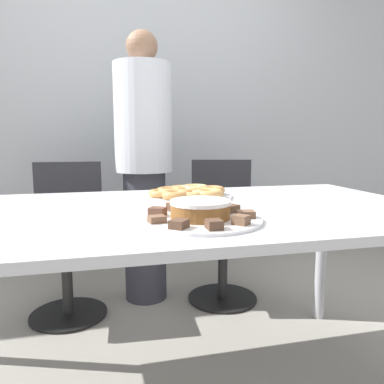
# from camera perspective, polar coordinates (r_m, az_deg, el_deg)

# --- Properties ---
(wall_back) EXTENTS (8.00, 0.05, 2.60)m
(wall_back) POSITION_cam_1_polar(r_m,az_deg,el_deg) (3.00, -7.96, 13.34)
(wall_back) COLOR #B2B7BC
(wall_back) RESTS_ON ground_plane
(table) EXTENTS (1.89, 1.04, 0.77)m
(table) POSITION_cam_1_polar(r_m,az_deg,el_deg) (1.42, -0.67, -5.33)
(table) COLOR silver
(table) RESTS_ON ground_plane
(person_standing) EXTENTS (0.35, 0.35, 1.66)m
(person_standing) POSITION_cam_1_polar(r_m,az_deg,el_deg) (2.34, -7.33, 4.43)
(person_standing) COLOR #383842
(person_standing) RESTS_ON ground_plane
(office_chair_left) EXTENTS (0.47, 0.47, 0.89)m
(office_chair_left) POSITION_cam_1_polar(r_m,az_deg,el_deg) (2.33, -18.50, -7.41)
(office_chair_left) COLOR black
(office_chair_left) RESTS_ON ground_plane
(office_chair_right) EXTENTS (0.53, 0.53, 0.89)m
(office_chair_right) POSITION_cam_1_polar(r_m,az_deg,el_deg) (2.43, 4.65, -6.31)
(office_chair_right) COLOR black
(office_chair_right) RESTS_ON ground_plane
(plate_cake) EXTENTS (0.39, 0.39, 0.01)m
(plate_cake) POSITION_cam_1_polar(r_m,az_deg,el_deg) (1.18, 1.29, -4.27)
(plate_cake) COLOR white
(plate_cake) RESTS_ON table
(plate_donuts) EXTENTS (0.40, 0.40, 0.01)m
(plate_donuts) POSITION_cam_1_polar(r_m,az_deg,el_deg) (1.64, -0.92, -0.73)
(plate_donuts) COLOR white
(plate_donuts) RESTS_ON table
(frosted_cake) EXTENTS (0.19, 0.19, 0.06)m
(frosted_cake) POSITION_cam_1_polar(r_m,az_deg,el_deg) (1.17, 1.29, -2.64)
(frosted_cake) COLOR brown
(frosted_cake) RESTS_ON plate_cake
(lamington_0) EXTENTS (0.07, 0.07, 0.02)m
(lamington_0) POSITION_cam_1_polar(r_m,az_deg,el_deg) (1.05, -2.00, -4.89)
(lamington_0) COLOR #513828
(lamington_0) RESTS_ON plate_cake
(lamington_1) EXTENTS (0.04, 0.05, 0.03)m
(lamington_1) POSITION_cam_1_polar(r_m,az_deg,el_deg) (1.04, 3.39, -4.95)
(lamington_1) COLOR #513828
(lamington_1) RESTS_ON plate_cake
(lamington_2) EXTENTS (0.06, 0.06, 0.03)m
(lamington_2) POSITION_cam_1_polar(r_m,az_deg,el_deg) (1.10, 7.47, -4.22)
(lamington_2) COLOR brown
(lamington_2) RESTS_ON plate_cake
(lamington_3) EXTENTS (0.06, 0.06, 0.02)m
(lamington_3) POSITION_cam_1_polar(r_m,az_deg,el_deg) (1.20, 8.17, -3.37)
(lamington_3) COLOR brown
(lamington_3) RESTS_ON plate_cake
(lamington_4) EXTENTS (0.07, 0.07, 0.02)m
(lamington_4) POSITION_cam_1_polar(r_m,az_deg,el_deg) (1.28, 5.83, -2.52)
(lamington_4) COLOR #513828
(lamington_4) RESTS_ON plate_cake
(lamington_5) EXTENTS (0.05, 0.06, 0.03)m
(lamington_5) POSITION_cam_1_polar(r_m,az_deg,el_deg) (1.32, 1.80, -2.14)
(lamington_5) COLOR brown
(lamington_5) RESTS_ON plate_cake
(lamington_6) EXTENTS (0.07, 0.07, 0.03)m
(lamington_6) POSITION_cam_1_polar(r_m,az_deg,el_deg) (1.29, -2.40, -2.31)
(lamington_6) COLOR #513828
(lamington_6) RESTS_ON plate_cake
(lamington_7) EXTENTS (0.07, 0.06, 0.03)m
(lamington_7) POSITION_cam_1_polar(r_m,az_deg,el_deg) (1.22, -5.27, -2.99)
(lamington_7) COLOR brown
(lamington_7) RESTS_ON plate_cake
(lamington_8) EXTENTS (0.06, 0.05, 0.02)m
(lamington_8) POSITION_cam_1_polar(r_m,az_deg,el_deg) (1.12, -5.37, -4.14)
(lamington_8) COLOR brown
(lamington_8) RESTS_ON plate_cake
(donut_0) EXTENTS (0.11, 0.11, 0.03)m
(donut_0) POSITION_cam_1_polar(r_m,az_deg,el_deg) (1.64, -0.93, 0.03)
(donut_0) COLOR #C68447
(donut_0) RESTS_ON plate_donuts
(donut_1) EXTENTS (0.13, 0.13, 0.04)m
(donut_1) POSITION_cam_1_polar(r_m,az_deg,el_deg) (1.58, 2.54, -0.23)
(donut_1) COLOR tan
(donut_1) RESTS_ON plate_donuts
(donut_2) EXTENTS (0.11, 0.11, 0.04)m
(donut_2) POSITION_cam_1_polar(r_m,az_deg,el_deg) (1.67, 3.07, 0.25)
(donut_2) COLOR #C68447
(donut_2) RESTS_ON plate_donuts
(donut_3) EXTENTS (0.13, 0.13, 0.04)m
(donut_3) POSITION_cam_1_polar(r_m,az_deg,el_deg) (1.70, 0.51, 0.44)
(donut_3) COLOR #E5AD66
(donut_3) RESTS_ON plate_donuts
(donut_4) EXTENTS (0.10, 0.10, 0.03)m
(donut_4) POSITION_cam_1_polar(r_m,az_deg,el_deg) (1.74, -1.66, 0.45)
(donut_4) COLOR tan
(donut_4) RESTS_ON plate_donuts
(donut_5) EXTENTS (0.12, 0.12, 0.03)m
(donut_5) POSITION_cam_1_polar(r_m,az_deg,el_deg) (1.67, -3.32, 0.16)
(donut_5) COLOR #C68447
(donut_5) RESTS_ON plate_donuts
(donut_6) EXTENTS (0.12, 0.12, 0.03)m
(donut_6) POSITION_cam_1_polar(r_m,az_deg,el_deg) (1.62, -4.57, -0.16)
(donut_6) COLOR #D18E4C
(donut_6) RESTS_ON plate_donuts
(donut_7) EXTENTS (0.12, 0.12, 0.03)m
(donut_7) POSITION_cam_1_polar(r_m,az_deg,el_deg) (1.55, -2.55, -0.43)
(donut_7) COLOR #C68447
(donut_7) RESTS_ON plate_donuts
(donut_8) EXTENTS (0.11, 0.11, 0.03)m
(donut_8) POSITION_cam_1_polar(r_m,az_deg,el_deg) (1.57, -0.22, -0.39)
(donut_8) COLOR #E5AD66
(donut_8) RESTS_ON plate_donuts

